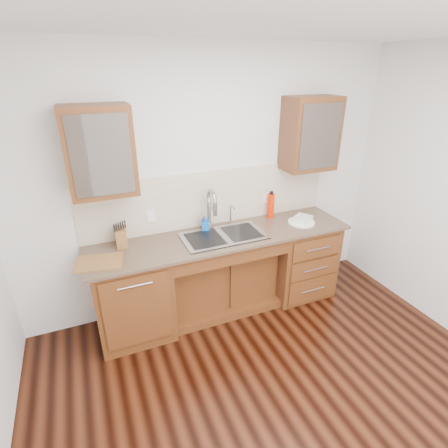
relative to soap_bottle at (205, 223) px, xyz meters
name	(u,v)px	position (x,y,z in m)	size (l,w,h in m)	color
ground	(293,420)	(0.13, -1.61, -1.04)	(4.00, 3.50, 0.10)	#3E190B
ceiling	(344,0)	(0.13, -1.61, 1.76)	(4.00, 3.50, 0.10)	white
wall_back	(209,183)	(0.13, 0.19, 0.36)	(4.00, 0.10, 2.70)	white
base_cabinet_left	(133,295)	(-0.82, -0.17, -0.55)	(0.70, 0.62, 0.88)	#593014
base_cabinet_center	(219,277)	(0.13, -0.08, -0.64)	(1.20, 0.44, 0.70)	#593014
base_cabinet_right	(298,257)	(1.08, -0.17, -0.55)	(0.70, 0.62, 0.88)	#593014
countertop	(223,237)	(0.13, -0.19, -0.09)	(2.70, 0.65, 0.03)	#84705B
backsplash	(212,198)	(0.13, 0.13, 0.22)	(2.70, 0.02, 0.59)	beige
sink	(224,244)	(0.13, -0.20, -0.16)	(0.84, 0.46, 0.19)	#9E9EA5
faucet	(209,211)	(0.06, 0.03, 0.12)	(0.04, 0.04, 0.40)	#999993
filter_tap	(231,214)	(0.31, 0.04, 0.04)	(0.02, 0.02, 0.24)	#999993
upper_cabinet_left	(100,152)	(-0.92, -0.03, 0.84)	(0.55, 0.34, 0.75)	#593014
upper_cabinet_right	(310,134)	(1.18, -0.03, 0.84)	(0.55, 0.34, 0.75)	#593014
outlet_left	(151,215)	(-0.52, 0.12, 0.13)	(0.08, 0.01, 0.12)	white
outlet_right	(266,198)	(0.78, 0.12, 0.13)	(0.08, 0.01, 0.12)	white
soap_bottle	(205,223)	(0.00, 0.00, 0.00)	(0.07, 0.07, 0.16)	blue
water_bottle	(271,206)	(0.80, 0.04, 0.06)	(0.07, 0.07, 0.28)	red
plate	(301,222)	(1.03, -0.23, -0.07)	(0.29, 0.29, 0.02)	white
dish_towel	(302,219)	(1.06, -0.20, -0.05)	(0.24, 0.17, 0.04)	silver
knife_block	(121,237)	(-0.85, -0.01, 0.01)	(0.10, 0.16, 0.18)	brown
cutting_board	(99,262)	(-1.08, -0.27, -0.07)	(0.40, 0.28, 0.02)	#9F6B2B
cup_left_a	(88,159)	(-1.03, -0.03, 0.78)	(0.11, 0.11, 0.09)	white
cup_left_b	(111,157)	(-0.84, -0.03, 0.78)	(0.10, 0.10, 0.10)	silver
cup_right_a	(302,140)	(1.08, -0.03, 0.78)	(0.12, 0.12, 0.10)	silver
cup_right_b	(317,138)	(1.27, -0.03, 0.78)	(0.10, 0.10, 0.10)	white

